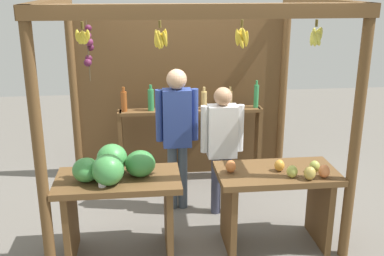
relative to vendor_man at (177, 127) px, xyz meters
name	(u,v)px	position (x,y,z in m)	size (l,w,h in m)	color
ground_plane	(190,209)	(0.14, -0.08, -1.00)	(12.00, 12.00, 0.00)	slate
market_stall	(185,83)	(0.13, 0.40, 0.42)	(2.92, 2.31, 2.40)	brown
fruit_counter_left	(117,185)	(-0.65, -0.90, -0.27)	(1.18, 0.67, 1.10)	brown
fruit_counter_right	(277,192)	(0.91, -0.91, -0.42)	(1.18, 0.64, 0.94)	brown
bottle_shelf_unit	(189,125)	(0.22, 0.75, -0.21)	(1.87, 0.22, 1.36)	brown
vendor_man	(177,127)	(0.00, 0.00, 0.00)	(0.48, 0.23, 1.67)	#434F5B
vendor_woman	(222,141)	(0.49, -0.18, -0.12)	(0.48, 0.20, 1.49)	#3D4056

